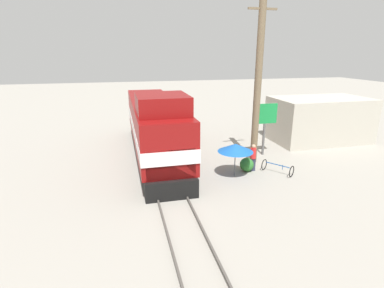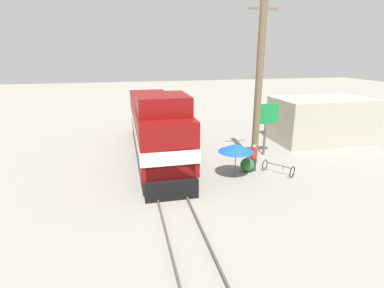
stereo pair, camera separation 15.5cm
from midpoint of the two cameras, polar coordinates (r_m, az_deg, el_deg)
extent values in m
plane|color=gray|center=(17.06, -5.38, -7.00)|extent=(120.00, 120.00, 0.00)
cube|color=#4C4742|center=(16.96, -7.80, -6.97)|extent=(0.08, 35.71, 0.15)
cube|color=#4C4742|center=(17.14, -3.00, -6.56)|extent=(0.08, 35.71, 0.15)
cube|color=black|center=(21.09, -7.22, -0.85)|extent=(2.64, 13.98, 0.99)
cube|color=maroon|center=(20.59, -7.42, 4.17)|extent=(2.87, 13.43, 2.80)
cube|color=white|center=(20.65, -7.39, 3.42)|extent=(2.91, 13.57, 0.70)
cube|color=white|center=(15.30, -4.90, -2.79)|extent=(2.44, 1.96, 1.54)
cube|color=maroon|center=(16.13, -5.98, 7.56)|extent=(2.70, 3.08, 1.02)
cylinder|color=#726047|center=(19.12, 12.25, 11.79)|extent=(0.44, 0.44, 10.60)
cube|color=#726047|center=(19.19, 13.07, 23.83)|extent=(1.80, 0.12, 0.12)
cylinder|color=#4C4C4C|center=(17.46, 7.93, -3.24)|extent=(0.05, 0.05, 1.85)
cone|color=#1959B2|center=(17.20, 8.04, -0.70)|extent=(2.04, 2.04, 0.46)
cube|color=#595959|center=(21.43, 13.26, 0.89)|extent=(0.12, 0.12, 2.25)
cube|color=#198C3F|center=(21.02, 13.59, 5.63)|extent=(1.71, 0.08, 1.36)
sphere|color=#2D722D|center=(18.45, 10.14, -3.88)|extent=(0.84, 0.84, 0.84)
cube|color=#2D3347|center=(18.60, 11.22, -3.84)|extent=(0.30, 0.20, 0.81)
cylinder|color=red|center=(18.36, 11.34, -1.73)|extent=(0.34, 0.34, 0.64)
sphere|color=tan|center=(18.22, 11.42, -0.43)|extent=(0.23, 0.23, 0.23)
torus|color=black|center=(18.29, 18.21, -4.99)|extent=(0.57, 0.44, 0.67)
torus|color=black|center=(18.93, 13.35, -3.82)|extent=(0.57, 0.44, 0.67)
cube|color=#194C99|center=(18.52, 15.79, -3.84)|extent=(0.91, 1.21, 0.04)
cylinder|color=#194C99|center=(18.44, 16.62, -4.27)|extent=(0.04, 0.04, 0.28)
cube|color=#B7B2A3|center=(26.27, 22.89, 4.33)|extent=(7.47, 4.33, 3.48)
camera|label=1|loc=(0.08, -90.29, -0.09)|focal=28.00mm
camera|label=2|loc=(0.08, 89.71, 0.09)|focal=28.00mm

